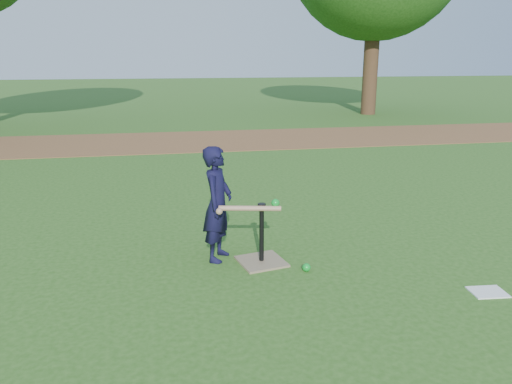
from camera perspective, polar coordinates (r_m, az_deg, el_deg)
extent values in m
plane|color=#285116|center=(4.85, -3.55, -9.04)|extent=(80.00, 80.00, 0.00)
cube|color=brown|center=(12.06, -8.04, 5.77)|extent=(24.00, 3.00, 0.01)
imported|color=black|center=(4.95, -4.41, -1.37)|extent=(0.42, 0.50, 1.16)
sphere|color=#0D9728|center=(4.85, 5.79, -8.57)|extent=(0.08, 0.08, 0.08)
cube|color=white|center=(4.88, 24.95, -10.32)|extent=(0.32, 0.25, 0.01)
cube|color=#867155|center=(5.03, 0.64, -7.94)|extent=(0.51, 0.51, 0.02)
cylinder|color=black|center=(4.92, 0.65, -4.85)|extent=(0.05, 0.05, 0.55)
cylinder|color=black|center=(4.83, 0.66, -1.68)|extent=(0.08, 0.08, 0.06)
cylinder|color=#A77F61|center=(4.79, -0.71, -1.88)|extent=(0.60, 0.18, 0.05)
sphere|color=#A77F61|center=(4.71, -4.22, -2.22)|extent=(0.06, 0.06, 0.06)
sphere|color=#0D9728|center=(4.81, 2.23, -1.26)|extent=(0.08, 0.08, 0.08)
cylinder|color=#382316|center=(17.82, 12.98, 14.15)|extent=(0.50, 0.50, 3.42)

